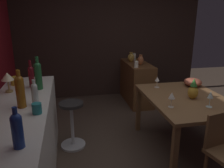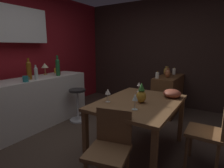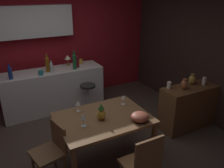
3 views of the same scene
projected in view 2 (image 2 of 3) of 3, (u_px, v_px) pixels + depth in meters
The scene contains 25 objects.
ground_plane at pixel (104, 146), 2.69m from camera, with size 9.00×9.00×0.00m, color #47382D.
wall_kitchen_back at pixel (12, 49), 3.44m from camera, with size 5.20×0.33×2.60m.
wall_side_right at pixel (150, 53), 4.69m from camera, with size 0.10×4.40×2.60m, color #33231E.
dining_table at pixel (139, 107), 2.45m from camera, with size 1.32×0.97×0.74m.
kitchen_counter at pixel (34, 102), 3.33m from camera, with size 2.10×0.60×0.90m, color silver.
sideboard_cabinet at pixel (168, 94), 4.06m from camera, with size 1.10×0.44×0.82m, color brown.
chair_near_window at pixel (110, 147), 1.82m from camera, with size 0.48×0.48×0.83m.
chair_by_doorway at pixel (212, 129), 2.10m from camera, with size 0.40×0.40×0.94m.
bar_stool at pixel (78, 104), 3.56m from camera, with size 0.34×0.34×0.65m.
wine_glass_left at pixel (139, 85), 2.91m from camera, with size 0.07×0.07×0.16m.
wine_glass_right at pixel (108, 92), 2.37m from camera, with size 0.08×0.08×0.18m.
wine_glass_center at pixel (135, 98), 2.08m from camera, with size 0.07×0.07×0.19m.
pineapple_centerpiece at pixel (141, 94), 2.34m from camera, with size 0.13×0.13×0.26m.
fruit_bowl at pixel (172, 93), 2.60m from camera, with size 0.25×0.25×0.12m, color #9E4C38.
wine_bottle_amber at pixel (29, 69), 3.10m from camera, with size 0.08×0.08×0.37m.
wine_bottle_ruby at pixel (59, 67), 3.64m from camera, with size 0.06×0.06×0.33m.
wine_bottle_clear at pixel (36, 73), 3.09m from camera, with size 0.06×0.06×0.25m.
wine_bottle_green at pixel (58, 66), 3.49m from camera, with size 0.08×0.08×0.39m.
cup_teal at pixel (26, 79), 2.90m from camera, with size 0.12×0.09×0.10m.
cup_mustard at pixel (56, 71), 3.88m from camera, with size 0.13×0.10×0.11m.
counter_lamp at pixel (45, 66), 3.63m from camera, with size 0.14×0.14×0.23m.
pillar_candle_tall at pixel (157, 75), 3.70m from camera, with size 0.07×0.07×0.15m.
pillar_candle_short at pixel (174, 72), 4.18m from camera, with size 0.07×0.07×0.17m.
vase_copper at pixel (168, 73), 3.79m from camera, with size 0.11×0.11×0.20m.
vase_brass at pixel (167, 71), 4.09m from camera, with size 0.13×0.13×0.20m.
Camera 2 is at (-2.00, -1.41, 1.46)m, focal length 28.98 mm.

